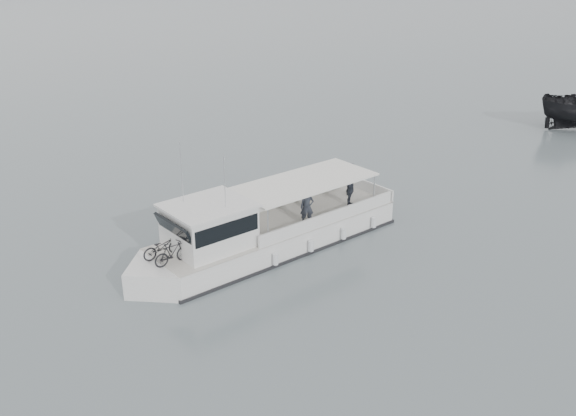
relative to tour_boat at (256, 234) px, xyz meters
name	(u,v)px	position (x,y,z in m)	size (l,w,h in m)	color
ground	(283,277)	(0.11, -2.25, -0.85)	(1400.00, 1400.00, 0.00)	#515C60
tour_boat	(256,234)	(0.00, 0.00, 0.00)	(12.41, 5.49, 5.20)	white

